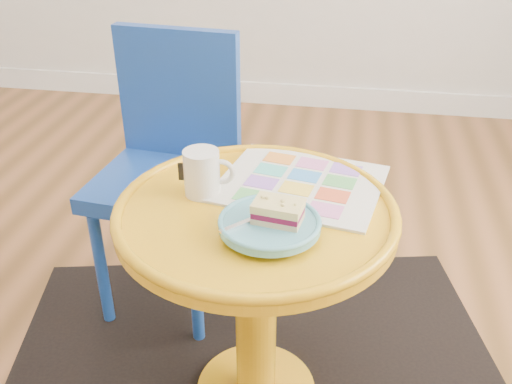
% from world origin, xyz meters
% --- Properties ---
extents(floor, '(4.00, 4.00, 0.00)m').
position_xyz_m(floor, '(0.00, 0.00, 0.00)').
color(floor, brown).
rests_on(floor, ground).
extents(side_table, '(0.59, 0.59, 0.56)m').
position_xyz_m(side_table, '(0.47, -0.03, 0.40)').
color(side_table, orange).
rests_on(side_table, ground).
extents(chair, '(0.39, 0.39, 0.80)m').
position_xyz_m(chair, '(0.16, 0.35, 0.46)').
color(chair, '#163E95').
rests_on(chair, ground).
extents(newspaper, '(0.40, 0.36, 0.01)m').
position_xyz_m(newspaper, '(0.55, 0.09, 0.56)').
color(newspaper, silver).
rests_on(newspaper, side_table).
extents(mug, '(0.11, 0.08, 0.10)m').
position_xyz_m(mug, '(0.35, 0.01, 0.61)').
color(mug, silver).
rests_on(mug, side_table).
extents(plate, '(0.20, 0.20, 0.02)m').
position_xyz_m(plate, '(0.51, -0.11, 0.58)').
color(plate, '#54A0B3').
rests_on(plate, newspaper).
extents(cake_slice, '(0.10, 0.07, 0.04)m').
position_xyz_m(cake_slice, '(0.53, -0.11, 0.61)').
color(cake_slice, '#D3BC8C').
rests_on(cake_slice, plate).
extents(fork, '(0.11, 0.11, 0.00)m').
position_xyz_m(fork, '(0.48, -0.11, 0.59)').
color(fork, silver).
rests_on(fork, plate).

